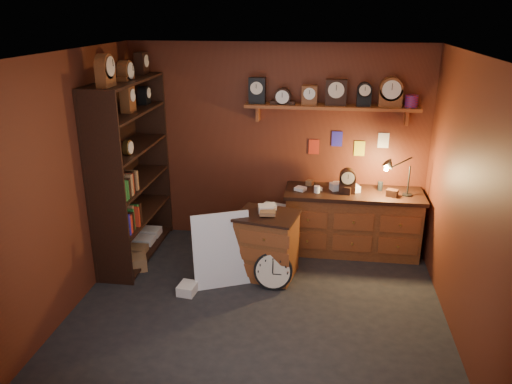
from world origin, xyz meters
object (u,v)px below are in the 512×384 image
Objects in this scene: shelving_unit at (128,164)px; low_cabinet at (267,242)px; workbench at (352,218)px; big_round_clock at (273,271)px.

shelving_unit is 2.00m from low_cabinet.
shelving_unit reaches higher than workbench.
workbench is at bearing 49.73° from big_round_clock.
shelving_unit is 2.25m from big_round_clock.
workbench reaches higher than low_cabinet.
big_round_clock is at bearing -17.73° from shelving_unit.
shelving_unit is at bearing -178.58° from low_cabinet.
shelving_unit reaches higher than big_round_clock.
big_round_clock is (0.11, -0.30, -0.21)m from low_cabinet.
shelving_unit is 2.89× the size of low_cabinet.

